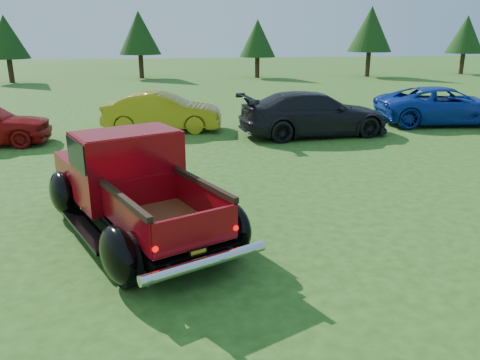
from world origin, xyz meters
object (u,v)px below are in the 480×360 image
(tree_mid_left, at_px, (139,33))
(show_car_blue, at_px, (444,106))
(show_car_yellow, at_px, (163,112))
(tree_far_east, at_px, (466,35))
(show_car_grey, at_px, (314,114))
(tree_west, at_px, (6,37))
(pickup_truck, at_px, (129,183))
(tree_east, at_px, (371,29))
(tree_mid_right, at_px, (258,38))

(tree_mid_left, distance_m, show_car_blue, 24.84)
(show_car_yellow, bearing_deg, tree_far_east, -42.67)
(tree_mid_left, distance_m, show_car_grey, 23.72)
(tree_far_east, xyz_separation_m, show_car_blue, (-14.70, -20.91, -2.53))
(tree_west, height_order, show_car_blue, tree_west)
(pickup_truck, bearing_deg, show_car_blue, 12.30)
(show_car_blue, bearing_deg, pickup_truck, 132.38)
(pickup_truck, bearing_deg, show_car_grey, 27.18)
(tree_east, height_order, tree_far_east, tree_east)
(tree_east, distance_m, tree_far_east, 9.06)
(show_car_yellow, distance_m, show_car_grey, 5.40)
(tree_mid_right, height_order, tree_far_east, tree_far_east)
(tree_mid_right, distance_m, pickup_truck, 30.06)
(tree_west, distance_m, show_car_yellow, 21.83)
(tree_west, bearing_deg, show_car_blue, -42.35)
(pickup_truck, relative_size, show_car_yellow, 1.23)
(pickup_truck, distance_m, show_car_grey, 9.28)
(tree_east, relative_size, tree_far_east, 1.12)
(tree_mid_right, relative_size, pickup_truck, 0.85)
(tree_east, height_order, pickup_truck, tree_east)
(tree_mid_left, relative_size, show_car_yellow, 1.19)
(tree_far_east, height_order, show_car_grey, tree_far_east)
(tree_mid_right, height_order, pickup_truck, tree_mid_right)
(show_car_yellow, bearing_deg, tree_mid_left, 12.64)
(tree_mid_right, relative_size, tree_east, 0.81)
(tree_west, bearing_deg, pickup_truck, -70.53)
(pickup_truck, xyz_separation_m, show_car_grey, (5.80, 7.24, -0.11))
(pickup_truck, distance_m, show_car_yellow, 8.90)
(tree_west, distance_m, tree_mid_right, 18.03)
(tree_mid_left, height_order, pickup_truck, tree_mid_left)
(tree_east, bearing_deg, tree_mid_left, 175.24)
(pickup_truck, height_order, show_car_blue, pickup_truck)
(show_car_grey, bearing_deg, tree_east, -33.04)
(tree_mid_left, bearing_deg, tree_east, -4.76)
(tree_far_east, bearing_deg, pickup_truck, -131.69)
(tree_mid_left, relative_size, tree_mid_right, 1.14)
(tree_east, bearing_deg, tree_far_east, 6.34)
(tree_mid_left, relative_size, pickup_truck, 0.97)
(tree_mid_right, xyz_separation_m, tree_east, (9.00, -0.50, 0.68))
(tree_mid_right, height_order, show_car_grey, tree_mid_right)
(tree_west, relative_size, tree_mid_left, 0.92)
(show_car_grey, bearing_deg, show_car_yellow, 67.64)
(pickup_truck, bearing_deg, tree_far_east, 24.19)
(tree_west, bearing_deg, show_car_yellow, -61.06)
(show_car_grey, distance_m, show_car_blue, 5.77)
(tree_far_east, relative_size, show_car_yellow, 1.14)
(tree_mid_right, relative_size, show_car_blue, 0.86)
(tree_west, xyz_separation_m, show_car_yellow, (10.50, -18.99, -2.42))
(tree_west, xyz_separation_m, tree_mid_left, (9.00, 2.00, 0.27))
(tree_mid_left, xyz_separation_m, tree_far_east, (27.00, -0.50, -0.14))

